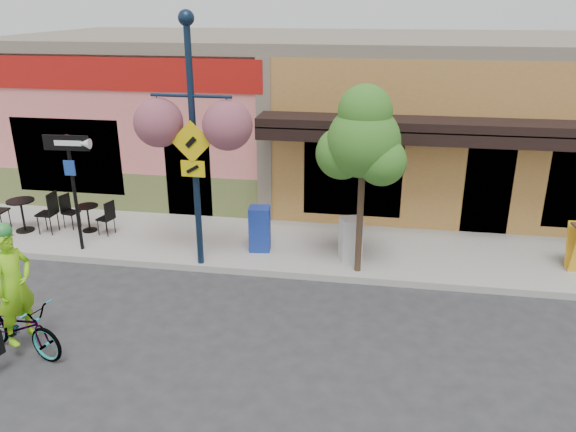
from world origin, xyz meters
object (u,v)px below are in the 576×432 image
object	(u,v)px
bicycle	(19,327)
newspaper_box_blue	(260,229)
newspaper_box_grey	(351,239)
cyclist_rider	(17,300)
building	(322,111)
lamp_post	(194,146)
one_way_sign	(75,194)
street_tree	(362,181)

from	to	relation	value
bicycle	newspaper_box_blue	xyz separation A→B (m)	(3.08, 4.31, 0.19)
newspaper_box_grey	cyclist_rider	bearing A→B (deg)	-158.81
building	bicycle	bearing A→B (deg)	-110.33
lamp_post	newspaper_box_blue	xyz separation A→B (m)	(1.12, 0.87, -2.06)
cyclist_rider	lamp_post	xyz separation A→B (m)	(1.91, 3.43, 1.76)
newspaper_box_blue	bicycle	bearing A→B (deg)	-131.57
building	cyclist_rider	xyz separation A→B (m)	(-3.76, -10.28, -1.29)
building	bicycle	distance (m)	11.11
one_way_sign	newspaper_box_grey	size ratio (longest dim) A/B	2.79
bicycle	street_tree	world-z (taller)	street_tree
lamp_post	cyclist_rider	bearing A→B (deg)	-117.60
building	bicycle	world-z (taller)	building
newspaper_box_blue	street_tree	bearing A→B (deg)	-23.34
cyclist_rider	newspaper_box_grey	world-z (taller)	cyclist_rider
lamp_post	one_way_sign	size ratio (longest dim) A/B	1.95
newspaper_box_grey	street_tree	size ratio (longest dim) A/B	0.24
cyclist_rider	lamp_post	bearing A→B (deg)	-13.44
cyclist_rider	street_tree	bearing A→B (deg)	-39.86
newspaper_box_grey	street_tree	distance (m)	1.58
cyclist_rider	lamp_post	distance (m)	4.31
bicycle	newspaper_box_blue	world-z (taller)	newspaper_box_blue
building	newspaper_box_grey	size ratio (longest dim) A/B	19.21
cyclist_rider	lamp_post	world-z (taller)	lamp_post
newspaper_box_grey	building	bearing A→B (deg)	83.88
building	cyclist_rider	distance (m)	11.03
building	bicycle	size ratio (longest dim) A/B	10.15
building	newspaper_box_blue	distance (m)	6.23
one_way_sign	newspaper_box_grey	distance (m)	6.12
one_way_sign	newspaper_box_blue	world-z (taller)	one_way_sign
building	one_way_sign	size ratio (longest dim) A/B	6.89
lamp_post	newspaper_box_blue	bearing A→B (deg)	39.50
one_way_sign	newspaper_box_blue	xyz separation A→B (m)	(4.00, 0.61, -0.81)
building	newspaper_box_grey	xyz separation A→B (m)	(1.31, -6.14, -1.63)
building	bicycle	xyz separation A→B (m)	(-3.81, -10.28, -1.78)
newspaper_box_grey	street_tree	bearing A→B (deg)	-88.64
newspaper_box_blue	building	bearing A→B (deg)	76.96
street_tree	building	bearing A→B (deg)	102.63
building	one_way_sign	xyz separation A→B (m)	(-4.73, -6.59, -0.78)
bicycle	one_way_sign	size ratio (longest dim) A/B	0.68
newspaper_box_blue	cyclist_rider	bearing A→B (deg)	-131.12
bicycle	street_tree	bearing A→B (deg)	-40.11
cyclist_rider	newspaper_box_blue	distance (m)	5.27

